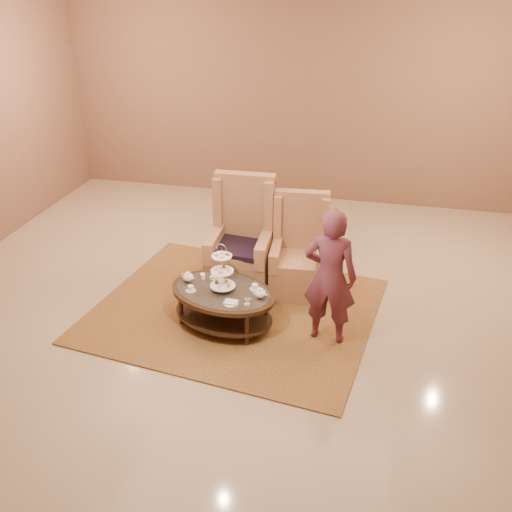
% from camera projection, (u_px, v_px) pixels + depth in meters
% --- Properties ---
extents(ground, '(8.00, 8.00, 0.00)m').
position_uv_depth(ground, '(244.00, 320.00, 6.55)').
color(ground, tan).
rests_on(ground, ground).
extents(ceiling, '(8.00, 8.00, 0.02)m').
position_uv_depth(ceiling, '(244.00, 320.00, 6.55)').
color(ceiling, white).
rests_on(ceiling, ground).
extents(wall_back, '(8.00, 0.04, 3.50)m').
position_uv_depth(wall_back, '(303.00, 95.00, 9.20)').
color(wall_back, '#865F49').
rests_on(wall_back, ground).
extents(rug, '(3.48, 3.03, 0.02)m').
position_uv_depth(rug, '(235.00, 310.00, 6.73)').
color(rug, olive).
rests_on(rug, ground).
extents(tea_table, '(1.40, 1.13, 1.02)m').
position_uv_depth(tea_table, '(223.00, 297.00, 6.29)').
color(tea_table, black).
rests_on(tea_table, ground).
extents(armchair_left, '(0.78, 0.80, 1.39)m').
position_uv_depth(armchair_left, '(242.00, 250.00, 7.10)').
color(armchair_left, '#B27A53').
rests_on(armchair_left, ground).
extents(armchair_right, '(0.72, 0.74, 1.23)m').
position_uv_depth(armchair_right, '(299.00, 259.00, 7.00)').
color(armchair_right, '#B27A53').
rests_on(armchair_right, ground).
extents(person, '(0.59, 0.41, 1.53)m').
position_uv_depth(person, '(330.00, 277.00, 5.89)').
color(person, '#592635').
rests_on(person, ground).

